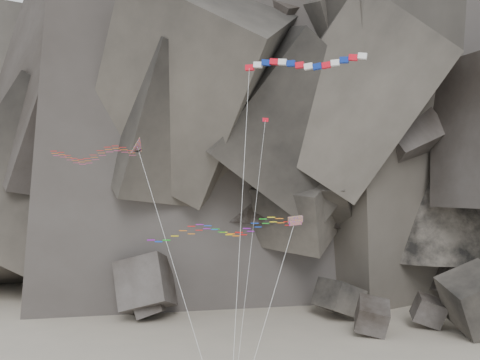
# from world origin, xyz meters

# --- Properties ---
(headland) EXTENTS (110.00, 70.00, 84.00)m
(headland) POSITION_xyz_m (0.00, 70.00, 42.00)
(headland) COLOR #534C44
(headland) RESTS_ON ground
(boulder_field) EXTENTS (54.79, 16.59, 10.49)m
(boulder_field) POSITION_xyz_m (9.25, 33.88, 2.84)
(boulder_field) COLOR #47423F
(boulder_field) RESTS_ON ground
(delta_kite) EXTENTS (18.68, 9.55, 22.69)m
(delta_kite) POSITION_xyz_m (-10.09, 4.38, 22.67)
(delta_kite) COLOR red
(delta_kite) RESTS_ON ground
(banner_kite) EXTENTS (10.06, 7.66, 28.79)m
(banner_kite) POSITION_xyz_m (9.31, 2.21, 29.60)
(banner_kite) COLOR red
(banner_kite) RESTS_ON ground
(parafoil_kite) EXTENTS (12.81, 6.18, 15.93)m
(parafoil_kite) POSITION_xyz_m (2.47, 0.75, 16.33)
(parafoil_kite) COLOR #DBA20C
(parafoil_kite) RESTS_ON ground
(pennant_kite) EXTENTS (1.91, 8.91, 24.11)m
(pennant_kite) POSITION_xyz_m (5.50, 2.20, 19.28)
(pennant_kite) COLOR red
(pennant_kite) RESTS_ON ground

